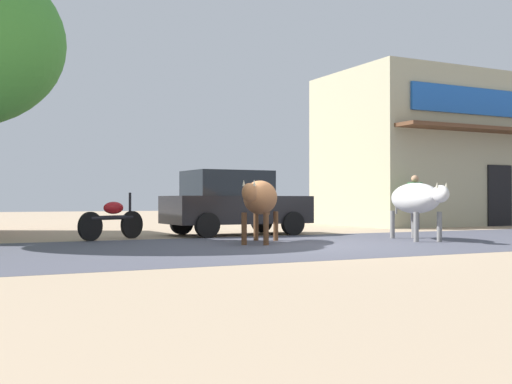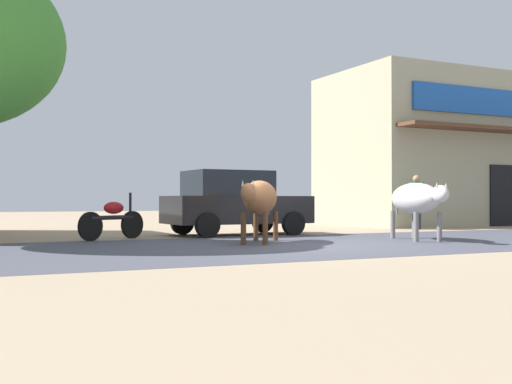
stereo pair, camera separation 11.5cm
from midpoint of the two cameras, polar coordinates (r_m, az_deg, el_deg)
name	(u,v)px [view 1 (the left image)]	position (r m, az deg, el deg)	size (l,w,h in m)	color
ground	(289,245)	(12.84, 2.70, -4.72)	(80.00, 80.00, 0.00)	tan
asphalt_road	(289,245)	(12.84, 2.70, -4.71)	(72.00, 6.17, 0.00)	#494A56
storefront_right_club	(436,151)	(25.00, 15.45, 3.48)	(8.04, 5.71, 5.41)	#AEA888
parked_hatchback_car	(234,202)	(16.56, -2.18, -0.91)	(3.67, 1.91, 1.64)	black
parked_motorcycle	(113,219)	(14.97, -12.76, -2.31)	(1.70, 0.95, 1.07)	black
cow_near_brown	(260,198)	(13.45, 0.13, -0.55)	(1.98, 2.47, 1.31)	#9C6038
cow_far_dark	(416,199)	(14.83, 13.73, -0.58)	(1.33, 2.64, 1.28)	silver
pedestrian_by_shop	(415,197)	(20.33, 13.71, -0.47)	(0.42, 0.61, 1.66)	#262633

